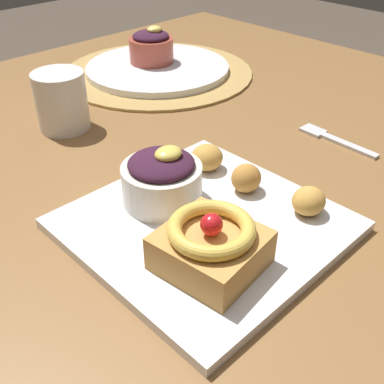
{
  "coord_description": "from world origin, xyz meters",
  "views": [
    {
      "loc": [
        -0.33,
        -0.45,
        1.06
      ],
      "look_at": [
        -0.04,
        -0.15,
        0.77
      ],
      "focal_mm": 44.01,
      "sensor_mm": 36.0,
      "label": 1
    }
  ],
  "objects_px": {
    "fritter_front": "(246,178)",
    "back_ramekin": "(151,47)",
    "fritter_middle": "(207,157)",
    "coffee_mug": "(61,101)",
    "back_plate": "(158,68)",
    "fritter_back": "(309,201)",
    "cake_slice": "(211,244)",
    "berry_ramekin": "(162,179)",
    "fork": "(332,139)",
    "front_plate": "(205,225)"
  },
  "relations": [
    {
      "from": "fritter_middle",
      "to": "coffee_mug",
      "type": "xyz_separation_m",
      "value": [
        -0.06,
        0.25,
        0.02
      ]
    },
    {
      "from": "fritter_middle",
      "to": "fritter_back",
      "type": "xyz_separation_m",
      "value": [
        0.01,
        -0.14,
        -0.0
      ]
    },
    {
      "from": "fritter_back",
      "to": "coffee_mug",
      "type": "xyz_separation_m",
      "value": [
        -0.07,
        0.4,
        0.02
      ]
    },
    {
      "from": "fritter_back",
      "to": "fork",
      "type": "relative_size",
      "value": 0.31
    },
    {
      "from": "fritter_back",
      "to": "back_ramekin",
      "type": "distance_m",
      "value": 0.53
    },
    {
      "from": "fritter_front",
      "to": "back_plate",
      "type": "height_order",
      "value": "fritter_front"
    },
    {
      "from": "fork",
      "to": "fritter_front",
      "type": "bearing_deg",
      "value": 94.4
    },
    {
      "from": "fritter_front",
      "to": "back_ramekin",
      "type": "bearing_deg",
      "value": 63.64
    },
    {
      "from": "fritter_back",
      "to": "back_ramekin",
      "type": "xyz_separation_m",
      "value": [
        0.19,
        0.5,
        0.02
      ]
    },
    {
      "from": "cake_slice",
      "to": "back_plate",
      "type": "distance_m",
      "value": 0.56
    },
    {
      "from": "fritter_middle",
      "to": "fork",
      "type": "relative_size",
      "value": 0.33
    },
    {
      "from": "fritter_middle",
      "to": "back_ramekin",
      "type": "xyz_separation_m",
      "value": [
        0.2,
        0.35,
        0.02
      ]
    },
    {
      "from": "fritter_back",
      "to": "fritter_front",
      "type": "bearing_deg",
      "value": 101.21
    },
    {
      "from": "fritter_back",
      "to": "back_plate",
      "type": "bearing_deg",
      "value": 68.4
    },
    {
      "from": "cake_slice",
      "to": "berry_ramekin",
      "type": "height_order",
      "value": "berry_ramekin"
    },
    {
      "from": "fritter_front",
      "to": "back_ramekin",
      "type": "relative_size",
      "value": 0.43
    },
    {
      "from": "berry_ramekin",
      "to": "fritter_back",
      "type": "distance_m",
      "value": 0.16
    },
    {
      "from": "fritter_middle",
      "to": "back_plate",
      "type": "xyz_separation_m",
      "value": [
        0.2,
        0.33,
        -0.02
      ]
    },
    {
      "from": "cake_slice",
      "to": "fritter_back",
      "type": "distance_m",
      "value": 0.14
    },
    {
      "from": "back_plate",
      "to": "front_plate",
      "type": "bearing_deg",
      "value": -124.71
    },
    {
      "from": "back_plate",
      "to": "fritter_middle",
      "type": "bearing_deg",
      "value": -121.31
    },
    {
      "from": "fritter_front",
      "to": "fork",
      "type": "bearing_deg",
      "value": 1.99
    },
    {
      "from": "fritter_front",
      "to": "coffee_mug",
      "type": "distance_m",
      "value": 0.32
    },
    {
      "from": "fritter_back",
      "to": "fork",
      "type": "xyz_separation_m",
      "value": [
        0.19,
        0.08,
        -0.03
      ]
    },
    {
      "from": "fritter_front",
      "to": "back_ramekin",
      "type": "height_order",
      "value": "back_ramekin"
    },
    {
      "from": "fritter_front",
      "to": "back_plate",
      "type": "xyz_separation_m",
      "value": [
        0.2,
        0.4,
        -0.02
      ]
    },
    {
      "from": "fritter_middle",
      "to": "coffee_mug",
      "type": "height_order",
      "value": "coffee_mug"
    },
    {
      "from": "front_plate",
      "to": "cake_slice",
      "type": "xyz_separation_m",
      "value": [
        -0.05,
        -0.05,
        0.03
      ]
    },
    {
      "from": "fritter_front",
      "to": "front_plate",
      "type": "bearing_deg",
      "value": -174.33
    },
    {
      "from": "front_plate",
      "to": "fork",
      "type": "distance_m",
      "value": 0.28
    },
    {
      "from": "back_plate",
      "to": "fork",
      "type": "height_order",
      "value": "back_plate"
    },
    {
      "from": "cake_slice",
      "to": "coffee_mug",
      "type": "relative_size",
      "value": 1.17
    },
    {
      "from": "front_plate",
      "to": "cake_slice",
      "type": "bearing_deg",
      "value": -131.03
    },
    {
      "from": "cake_slice",
      "to": "fritter_back",
      "type": "height_order",
      "value": "cake_slice"
    },
    {
      "from": "fritter_front",
      "to": "fritter_middle",
      "type": "xyz_separation_m",
      "value": [
        0.0,
        0.07,
        -0.0
      ]
    },
    {
      "from": "cake_slice",
      "to": "fork",
      "type": "bearing_deg",
      "value": 11.6
    },
    {
      "from": "fritter_middle",
      "to": "fork",
      "type": "xyz_separation_m",
      "value": [
        0.2,
        -0.06,
        -0.03
      ]
    },
    {
      "from": "fritter_back",
      "to": "fork",
      "type": "height_order",
      "value": "fritter_back"
    },
    {
      "from": "berry_ramekin",
      "to": "fritter_front",
      "type": "xyz_separation_m",
      "value": [
        0.08,
        -0.05,
        -0.01
      ]
    },
    {
      "from": "cake_slice",
      "to": "coffee_mug",
      "type": "distance_m",
      "value": 0.38
    },
    {
      "from": "fritter_front",
      "to": "fork",
      "type": "height_order",
      "value": "fritter_front"
    },
    {
      "from": "cake_slice",
      "to": "fritter_middle",
      "type": "distance_m",
      "value": 0.18
    },
    {
      "from": "back_ramekin",
      "to": "fork",
      "type": "xyz_separation_m",
      "value": [
        -0.0,
        -0.41,
        -0.04
      ]
    },
    {
      "from": "fritter_back",
      "to": "coffee_mug",
      "type": "bearing_deg",
      "value": 99.82
    },
    {
      "from": "back_ramekin",
      "to": "cake_slice",
      "type": "bearing_deg",
      "value": -124.62
    },
    {
      "from": "front_plate",
      "to": "back_ramekin",
      "type": "height_order",
      "value": "back_ramekin"
    },
    {
      "from": "fritter_middle",
      "to": "back_plate",
      "type": "bearing_deg",
      "value": 58.69
    },
    {
      "from": "fritter_front",
      "to": "coffee_mug",
      "type": "xyz_separation_m",
      "value": [
        -0.05,
        0.32,
        0.01
      ]
    },
    {
      "from": "cake_slice",
      "to": "fork",
      "type": "relative_size",
      "value": 0.81
    },
    {
      "from": "fritter_front",
      "to": "berry_ramekin",
      "type": "bearing_deg",
      "value": 148.04
    }
  ]
}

